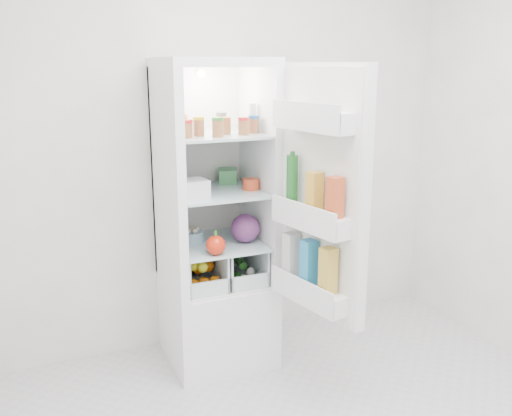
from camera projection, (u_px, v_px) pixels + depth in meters
name	position (u px, v px, depth m)	size (l,w,h in m)	color
room_walls	(365.00, 112.00, 2.16)	(3.02, 3.02, 2.61)	silver
refrigerator	(214.00, 252.00, 3.43)	(0.60, 0.60, 1.80)	white
shelf_low	(217.00, 243.00, 3.36)	(0.49, 0.53, 0.01)	silver
shelf_mid	(216.00, 192.00, 3.28)	(0.49, 0.53, 0.01)	silver
shelf_top	(215.00, 135.00, 3.20)	(0.49, 0.53, 0.01)	silver
crisper_left	(197.00, 267.00, 3.34)	(0.23, 0.46, 0.22)	silver
crisper_right	(236.00, 261.00, 3.43)	(0.23, 0.46, 0.22)	silver
condiment_jars	(216.00, 127.00, 3.13)	(0.46, 0.34, 0.08)	#B21919
squeeze_bottle	(252.00, 118.00, 3.23)	(0.05, 0.05, 0.16)	white
tub_white	(192.00, 188.00, 3.11)	(0.15, 0.15, 0.10)	silver
tin_red	(251.00, 184.00, 3.29)	(0.10, 0.10, 0.06)	red
foil_tray	(189.00, 188.00, 3.23)	(0.17, 0.13, 0.04)	silver
tub_green	(228.00, 176.00, 3.48)	(0.11, 0.15, 0.08)	#449551
red_cabbage	(245.00, 228.00, 3.33)	(0.17, 0.17, 0.17)	#521C52
bell_pepper	(216.00, 245.00, 3.12)	(0.11, 0.11, 0.11)	red
mushroom_bowl	(192.00, 237.00, 3.35)	(0.14, 0.14, 0.06)	#99C9E4
citrus_pile	(199.00, 272.00, 3.33)	(0.20, 0.31, 0.16)	orange
veg_pile	(237.00, 269.00, 3.45)	(0.16, 0.30, 0.10)	#1D521B
fridge_door	(320.00, 200.00, 2.90)	(0.28, 0.60, 1.30)	white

